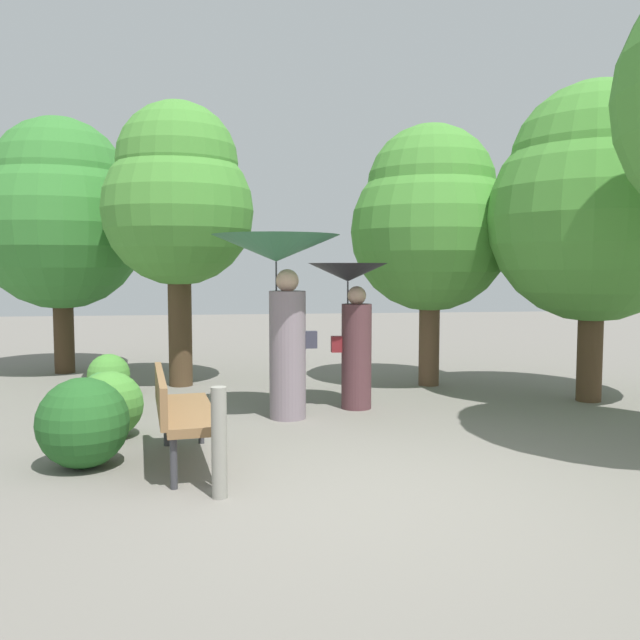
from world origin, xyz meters
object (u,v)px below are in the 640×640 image
Objects in this scene: person_left at (280,279)px; tree_near_right at (431,218)px; park_bench at (179,408)px; tree_mid_left at (178,196)px; path_marker_post at (219,443)px; person_right at (352,310)px; tree_near_left at (60,213)px; tree_far_back at (595,201)px.

tree_near_right is (2.38, 1.88, 0.86)m from person_left.
park_bench is 0.40× the size of tree_near_right.
person_left is at bearing -141.60° from tree_near_right.
tree_mid_left reaches higher than path_marker_post.
path_marker_post is (-1.60, -3.06, -0.80)m from person_right.
tree_near_left is 1.01× the size of tree_far_back.
path_marker_post is (-4.80, -3.09, -2.19)m from tree_far_back.
person_right is 2.41m from tree_near_right.
tree_far_back is at bearing -86.37° from person_right.
tree_near_right is 4.47× the size of path_marker_post.
tree_near_right is at bearing 140.67° from tree_far_back.
park_bench is 6.38m from tree_near_left.
tree_mid_left is at bearing -36.55° from tree_near_left.
park_bench is at bearing -133.55° from tree_near_right.
tree_mid_left is (-1.31, 2.35, 1.18)m from person_left.
tree_near_left reaches higher than park_bench.
path_marker_post reaches higher than park_bench.
tree_mid_left is (2.02, -1.50, 0.14)m from tree_near_left.
tree_near_left is at bearing 143.45° from tree_mid_left.
tree_mid_left is at bearing 52.47° from person_right.
park_bench is at bearing 140.49° from person_right.
person_right is at bearing 62.45° from path_marker_post.
tree_far_back is at bearing -80.61° from person_left.
person_right is at bearing -179.53° from tree_far_back.
person_right is 2.99m from park_bench.
tree_mid_left reaches higher than person_right.
tree_near_right is at bearing -7.17° from tree_mid_left.
tree_near_left is 7.35m from path_marker_post.
person_right is (0.93, 0.42, -0.39)m from person_left.
tree_near_right is at bearing -51.13° from park_bench.
person_left is at bearing -173.77° from tree_far_back.
park_bench is 0.37× the size of tree_far_back.
person_left is 5.19m from tree_near_left.
park_bench is 5.98m from tree_far_back.
tree_near_right is (5.71, -1.96, -0.17)m from tree_near_left.
park_bench is 0.37× the size of tree_mid_left.
park_bench is (-1.04, -1.71, -1.12)m from person_left.
person_left is at bearing 75.77° from path_marker_post.
person_right is 1.17× the size of park_bench.
tree_near_left is 6.03m from tree_near_right.
path_marker_post is (0.64, -4.99, -2.38)m from tree_mid_left.
tree_near_left is at bearing 44.03° from person_left.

